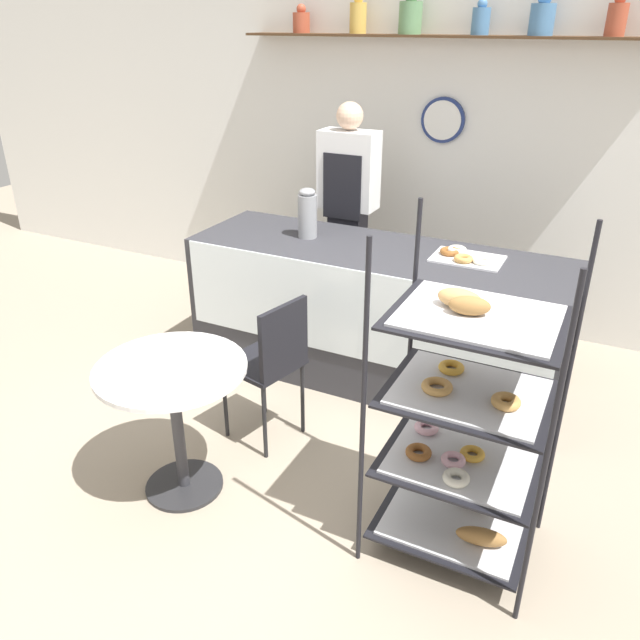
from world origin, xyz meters
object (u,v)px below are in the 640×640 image
Objects in this scene: cafe_table at (174,398)px; coffee_carafe at (307,214)px; pastry_rack at (464,425)px; donut_tray_counter at (464,256)px; cafe_chair at (272,357)px; person_worker at (348,212)px.

coffee_carafe is (-0.07, 1.59, 0.52)m from cafe_table.
pastry_rack is 3.67× the size of donut_tray_counter.
coffee_carafe is at bearing -150.53° from cafe_chair.
coffee_carafe is (-1.46, 1.33, 0.41)m from pastry_rack.
pastry_rack is 1.42m from cafe_table.
pastry_rack is at bearing 10.50° from cafe_table.
cafe_chair is at bearing -126.51° from donut_tray_counter.
person_worker reaches higher than coffee_carafe.
pastry_rack is 1.46m from donut_tray_counter.
coffee_carafe is 0.79× the size of donut_tray_counter.
cafe_table is at bearing -89.25° from person_worker.
cafe_chair is at bearing 164.13° from pastry_rack.
cafe_chair is (-1.17, 0.33, -0.12)m from pastry_rack.
coffee_carafe is at bearing 92.66° from cafe_table.
pastry_rack is 2.38m from person_worker.
cafe_table is (-1.39, -0.26, -0.11)m from pastry_rack.
cafe_chair is at bearing 69.37° from cafe_table.
cafe_chair is (0.22, 0.59, -0.00)m from cafe_table.
person_worker is at bearing -157.94° from cafe_chair.
donut_tray_counter is at bearing 105.96° from pastry_rack.
coffee_carafe is 1.08m from donut_tray_counter.
person_worker is (-1.42, 1.89, 0.28)m from pastry_rack.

